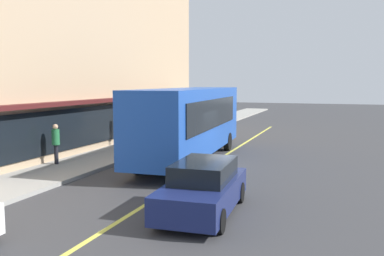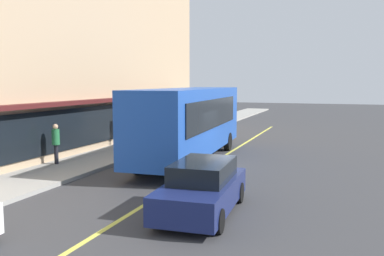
{
  "view_description": "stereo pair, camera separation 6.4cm",
  "coord_description": "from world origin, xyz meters",
  "px_view_note": "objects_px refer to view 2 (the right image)",
  "views": [
    {
      "loc": [
        -17.65,
        -5.61,
        3.78
      ],
      "look_at": [
        1.01,
        1.13,
        1.6
      ],
      "focal_mm": 38.75,
      "sensor_mm": 36.0,
      "label": 1
    },
    {
      "loc": [
        -17.62,
        -5.67,
        3.78
      ],
      "look_at": [
        1.01,
        1.13,
        1.6
      ],
      "focal_mm": 38.75,
      "sensor_mm": 36.0,
      "label": 2
    }
  ],
  "objects_px": {
    "bus": "(190,120)",
    "traffic_light": "(152,105)",
    "car_navy": "(202,188)",
    "pedestrian_mid_block": "(56,140)"
  },
  "relations": [
    {
      "from": "bus",
      "to": "car_navy",
      "type": "distance_m",
      "value": 8.3
    },
    {
      "from": "bus",
      "to": "traffic_light",
      "type": "height_order",
      "value": "bus"
    },
    {
      "from": "bus",
      "to": "traffic_light",
      "type": "bearing_deg",
      "value": 51.49
    },
    {
      "from": "traffic_light",
      "to": "car_navy",
      "type": "bearing_deg",
      "value": -147.69
    },
    {
      "from": "pedestrian_mid_block",
      "to": "traffic_light",
      "type": "bearing_deg",
      "value": -16.55
    },
    {
      "from": "bus",
      "to": "pedestrian_mid_block",
      "type": "relative_size",
      "value": 6.25
    },
    {
      "from": "car_navy",
      "to": "traffic_light",
      "type": "bearing_deg",
      "value": 32.31
    },
    {
      "from": "car_navy",
      "to": "pedestrian_mid_block",
      "type": "bearing_deg",
      "value": 64.15
    },
    {
      "from": "bus",
      "to": "car_navy",
      "type": "xyz_separation_m",
      "value": [
        -7.57,
        -3.17,
        -1.24
      ]
    },
    {
      "from": "traffic_light",
      "to": "car_navy",
      "type": "distance_m",
      "value": 12.15
    }
  ]
}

